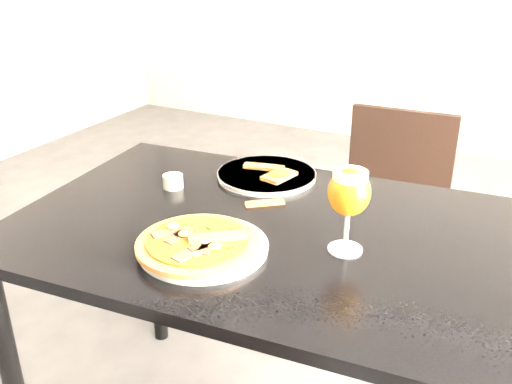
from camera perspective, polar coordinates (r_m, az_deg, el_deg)
The scene contains 9 objects.
dining_table at distance 1.43m, azimuth 0.41°, elevation -6.43°, with size 1.27×0.91×0.75m.
chair_far at distance 2.09m, azimuth 13.08°, elevation -2.81°, with size 0.41×0.41×0.84m.
plate_main at distance 1.28m, azimuth -5.27°, elevation -5.54°, with size 0.29×0.29×0.02m, color white.
pizza at distance 1.26m, azimuth -5.76°, elevation -5.03°, with size 0.27×0.27×0.03m.
plate_second at distance 1.65m, azimuth 1.07°, elevation 1.72°, with size 0.28×0.28×0.02m, color white.
crust_scraps at distance 1.63m, azimuth 1.81°, elevation 1.97°, with size 0.17×0.12×0.01m.
loose_crust at distance 1.49m, azimuth 0.88°, elevation -1.10°, with size 0.10×0.02×0.01m, color #A15C26.
sauce_cup at distance 1.60m, azimuth -8.31°, elevation 1.12°, with size 0.06×0.06×0.04m.
beer_glass at distance 1.23m, azimuth 9.30°, elevation -0.10°, with size 0.09×0.09×0.19m.
Camera 1 is at (0.71, -1.00, 1.39)m, focal length 40.00 mm.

